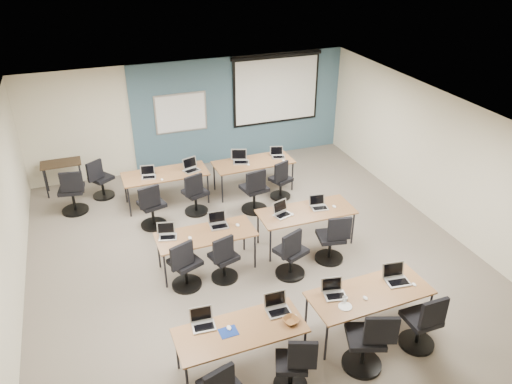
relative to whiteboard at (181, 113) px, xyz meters
name	(u,v)px	position (x,y,z in m)	size (l,w,h in m)	color
floor	(255,261)	(0.30, -4.43, -1.45)	(8.00, 9.00, 0.02)	#6B6354
ceiling	(255,124)	(0.30, -4.43, 1.25)	(8.00, 9.00, 0.02)	white
wall_back	(192,114)	(0.30, 0.07, -0.10)	(8.00, 0.04, 2.70)	beige
wall_left	(3,243)	(-3.70, -4.43, -0.10)	(0.04, 9.00, 2.70)	beige
wall_right	(445,163)	(4.30, -4.43, -0.10)	(0.04, 9.00, 2.70)	beige
blue_accent_panel	(241,109)	(1.55, 0.04, -0.10)	(5.50, 0.04, 2.70)	#3D5977
whiteboard	(181,113)	(0.00, 0.00, 0.00)	(1.28, 0.03, 0.98)	silver
projector_screen	(276,85)	(2.50, -0.02, 0.44)	(2.40, 0.10, 1.82)	black
training_table_front_left	(240,332)	(-0.76, -6.75, -0.77)	(1.77, 0.74, 0.73)	#A9743D
training_table_front_right	(370,294)	(1.29, -6.68, -0.76)	(1.86, 0.77, 0.73)	#A26F2B
training_table_mid_left	(206,236)	(-0.58, -4.32, -0.77)	(1.74, 0.72, 0.73)	brown
training_table_mid_right	(306,213)	(1.41, -4.22, -0.76)	(1.83, 0.76, 0.73)	#A77445
training_table_back_left	(165,175)	(-0.78, -1.69, -0.76)	(1.84, 0.77, 0.73)	#A16637
training_table_back_right	(253,163)	(1.22, -1.80, -0.76)	(1.82, 0.76, 0.73)	brown
laptop_0	(203,322)	(-1.21, -6.49, -0.66)	(0.31, 0.27, 0.24)	#BABAC6
mouse_0	(229,328)	(-0.90, -6.67, -0.71)	(0.06, 0.10, 0.04)	white
laptop_1	(277,307)	(-0.15, -6.56, -0.66)	(0.33, 0.28, 0.25)	#B5B5B5
mouse_1	(295,317)	(0.03, -6.79, -0.71)	(0.06, 0.10, 0.04)	white
task_chair_1	(294,368)	(-0.22, -7.32, -1.06)	(0.49, 0.47, 0.95)	black
laptop_2	(334,291)	(0.75, -6.54, -0.66)	(0.31, 0.27, 0.24)	#A6A6AA
mouse_2	(365,298)	(1.14, -6.78, -0.71)	(0.06, 0.10, 0.03)	white
task_chair_2	(368,345)	(0.88, -7.33, -1.02)	(0.59, 0.57, 1.04)	black
laptop_3	(396,277)	(1.79, -6.58, -0.66)	(0.35, 0.30, 0.26)	#ABABB3
mouse_3	(414,285)	(1.99, -6.77, -0.71)	(0.06, 0.09, 0.03)	white
task_chair_3	(422,325)	(1.84, -7.27, -1.04)	(0.52, 0.52, 1.00)	black
laptop_4	(167,234)	(-1.23, -4.17, -0.66)	(0.31, 0.26, 0.24)	silver
mouse_4	(190,238)	(-0.88, -4.37, -0.71)	(0.06, 0.10, 0.04)	white
task_chair_4	(185,268)	(-1.08, -4.74, -1.04)	(0.55, 0.52, 1.00)	black
laptop_5	(218,223)	(-0.30, -4.13, -0.66)	(0.32, 0.27, 0.25)	#A8A8AA
mouse_5	(238,225)	(0.03, -4.26, -0.71)	(0.06, 0.10, 0.04)	white
task_chair_5	(224,261)	(-0.40, -4.77, -1.06)	(0.49, 0.48, 0.96)	black
laptop_6	(282,212)	(0.93, -4.17, -0.66)	(0.32, 0.27, 0.24)	#ACACB9
mouse_6	(292,214)	(1.10, -4.25, -0.71)	(0.06, 0.10, 0.03)	white
task_chair_6	(291,257)	(0.73, -5.07, -1.03)	(0.56, 0.53, 1.01)	black
laptop_7	(319,205)	(1.69, -4.18, -0.66)	(0.31, 0.26, 0.23)	#A8A8B2
mouse_7	(334,206)	(1.98, -4.27, -0.71)	(0.06, 0.10, 0.04)	white
task_chair_7	(332,242)	(1.62, -4.91, -1.04)	(0.52, 0.52, 1.00)	black
laptop_8	(148,174)	(-1.15, -1.73, -0.66)	(0.30, 0.26, 0.23)	#B3B3B3
mouse_8	(162,180)	(-0.91, -1.99, -0.71)	(0.06, 0.09, 0.03)	white
task_chair_8	(152,209)	(-1.26, -2.60, -1.03)	(0.54, 0.54, 1.01)	black
laptop_9	(191,167)	(-0.21, -1.73, -0.66)	(0.34, 0.29, 0.26)	#BEBEBE
mouse_9	(198,174)	(-0.12, -2.00, -0.71)	(0.06, 0.10, 0.03)	white
task_chair_9	(195,197)	(-0.30, -2.38, -1.04)	(0.52, 0.51, 0.99)	black
laptop_10	(240,159)	(0.94, -1.70, -0.65)	(0.36, 0.30, 0.27)	#BDBDBD
mouse_10	(248,165)	(1.06, -1.93, -0.71)	(0.06, 0.09, 0.03)	white
task_chair_10	(255,194)	(0.92, -2.72, -1.02)	(0.56, 0.56, 1.04)	black
laptop_11	(278,154)	(1.85, -1.74, -0.66)	(0.30, 0.26, 0.23)	silver
mouse_11	(284,161)	(1.89, -2.00, -0.71)	(0.06, 0.09, 0.03)	white
task_chair_11	(281,183)	(1.67, -2.38, -1.06)	(0.49, 0.47, 0.95)	black
blue_mousepad	(228,332)	(-0.93, -6.73, -0.72)	(0.24, 0.20, 0.01)	navy
snack_bowl	(291,320)	(-0.07, -6.85, -0.69)	(0.22, 0.22, 0.05)	brown
snack_plate	(345,306)	(0.78, -6.83, -0.71)	(0.20, 0.20, 0.01)	white
coffee_cup	(345,299)	(0.83, -6.73, -0.68)	(0.06, 0.06, 0.06)	silver
utility_table	(61,167)	(-2.91, -0.37, -0.80)	(0.88, 0.49, 0.75)	#362919
spare_chair_a	(100,182)	(-2.13, -0.95, -1.05)	(0.55, 0.49, 0.97)	black
spare_chair_b	(73,195)	(-2.74, -1.43, -1.02)	(0.56, 0.56, 1.04)	black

